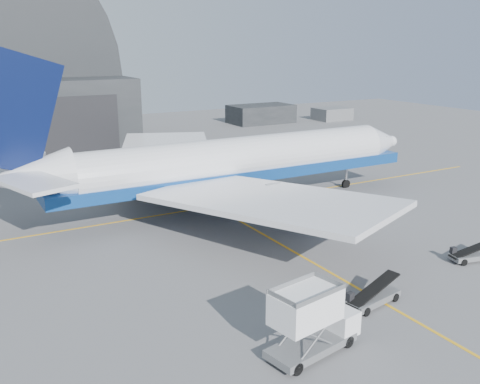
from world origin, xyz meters
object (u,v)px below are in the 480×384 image
belt_loader_b (473,255)px  pushback_tug (319,217)px  catering_truck (311,321)px  airliner (224,164)px  belt_loader_a (372,297)px

belt_loader_b → pushback_tug: bearing=124.4°
pushback_tug → belt_loader_b: size_ratio=1.01×
catering_truck → belt_loader_b: 20.50m
belt_loader_b → airliner: bearing=128.1°
airliner → catering_truck: (-9.00, -27.62, -2.83)m
pushback_tug → belt_loader_b: pushback_tug is taller
belt_loader_a → pushback_tug: bearing=54.3°
pushback_tug → belt_loader_a: 17.02m
belt_loader_b → catering_truck: bearing=-154.6°
airliner → pushback_tug: bearing=-59.8°
airliner → catering_truck: size_ratio=8.00×
belt_loader_b → belt_loader_a: bearing=-159.5°
airliner → pushback_tug: size_ratio=11.08×
airliner → catering_truck: bearing=-108.0°
airliner → pushback_tug: airliner is taller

